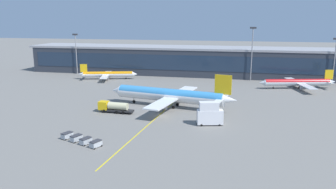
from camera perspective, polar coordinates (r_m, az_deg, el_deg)
The scene contains 15 objects.
ground_plane at distance 97.33m, azimuth -1.08°, elevation -3.68°, with size 700.00×700.00×0.00m, color slate.
apron_lead_in_line at distance 99.39m, azimuth -1.27°, elevation -3.33°, with size 0.30×80.00×0.01m, color yellow.
terminal_building at distance 170.00m, azimuth 5.28°, elevation 5.76°, with size 176.97×22.18×13.93m.
main_airliner at distance 106.27m, azimuth 0.34°, elevation -0.11°, with size 42.90×34.24×11.51m.
fuel_tanker at distance 101.74m, azimuth -9.28°, elevation -2.10°, with size 10.88×2.99×3.25m.
catering_lift at distance 89.08m, azimuth 7.14°, elevation -3.29°, with size 7.21×4.12×6.30m.
baggage_cart_0 at distance 82.65m, azimuth -16.86°, elevation -6.70°, with size 2.41×3.03×1.48m.
baggage_cart_1 at distance 80.29m, azimuth -15.42°, elevation -7.19°, with size 2.41×3.03×1.48m.
baggage_cart_2 at distance 77.98m, azimuth -13.88°, elevation -7.70°, with size 2.41×3.03×1.48m.
baggage_cart_3 at distance 75.74m, azimuth -12.25°, elevation -8.23°, with size 2.41×3.03×1.48m.
commuter_jet_far at distance 144.63m, azimuth 21.28°, elevation 1.95°, with size 30.95×24.99×7.64m.
commuter_jet_near at distance 158.77m, azimuth -10.28°, elevation 3.43°, with size 27.25×21.92×7.18m.
apron_light_mast_0 at distance 176.87m, azimuth -15.45°, elevation 7.31°, with size 2.80×0.50×20.44m.
apron_light_mast_1 at distance 155.97m, azimuth 14.17°, elevation 7.43°, with size 2.80×0.50×24.17m.
apron_light_mast_2 at distance 160.78m, azimuth 26.63°, elevation 5.80°, with size 2.80×0.50×19.81m.
Camera 1 is at (22.41, -90.63, 27.54)m, focal length 35.65 mm.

